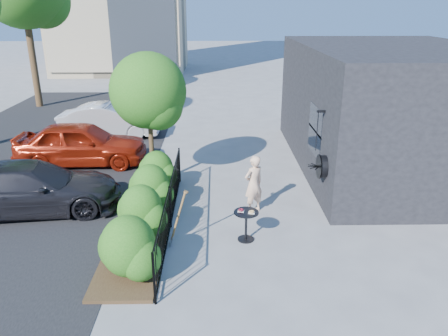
{
  "coord_description": "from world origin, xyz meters",
  "views": [
    {
      "loc": [
        -0.35,
        -9.71,
        5.2
      ],
      "look_at": [
        -0.16,
        0.97,
        1.2
      ],
      "focal_mm": 35.0,
      "sensor_mm": 36.0,
      "label": 1
    }
  ],
  "objects_px": {
    "cafe_table": "(246,221)",
    "car_darkgrey": "(31,188)",
    "patio_tree": "(150,96)",
    "woman": "(254,184)",
    "car_red": "(82,143)",
    "shovel": "(177,221)",
    "car_silver": "(110,120)"
  },
  "relations": [
    {
      "from": "car_silver",
      "to": "woman",
      "type": "bearing_deg",
      "value": -142.64
    },
    {
      "from": "car_silver",
      "to": "cafe_table",
      "type": "bearing_deg",
      "value": -149.1
    },
    {
      "from": "patio_tree",
      "to": "car_red",
      "type": "distance_m",
      "value": 3.92
    },
    {
      "from": "car_silver",
      "to": "patio_tree",
      "type": "bearing_deg",
      "value": -153.83
    },
    {
      "from": "woman",
      "to": "car_silver",
      "type": "bearing_deg",
      "value": -87.26
    },
    {
      "from": "patio_tree",
      "to": "woman",
      "type": "height_order",
      "value": "patio_tree"
    },
    {
      "from": "patio_tree",
      "to": "shovel",
      "type": "bearing_deg",
      "value": -74.94
    },
    {
      "from": "patio_tree",
      "to": "car_darkgrey",
      "type": "relative_size",
      "value": 0.85
    },
    {
      "from": "car_darkgrey",
      "to": "woman",
      "type": "bearing_deg",
      "value": -99.48
    },
    {
      "from": "woman",
      "to": "shovel",
      "type": "distance_m",
      "value": 2.57
    },
    {
      "from": "patio_tree",
      "to": "car_silver",
      "type": "bearing_deg",
      "value": 115.47
    },
    {
      "from": "woman",
      "to": "car_darkgrey",
      "type": "height_order",
      "value": "woman"
    },
    {
      "from": "cafe_table",
      "to": "woman",
      "type": "bearing_deg",
      "value": 79.16
    },
    {
      "from": "shovel",
      "to": "car_red",
      "type": "distance_m",
      "value": 6.7
    },
    {
      "from": "car_darkgrey",
      "to": "patio_tree",
      "type": "bearing_deg",
      "value": -68.02
    },
    {
      "from": "woman",
      "to": "car_darkgrey",
      "type": "relative_size",
      "value": 0.34
    },
    {
      "from": "car_silver",
      "to": "car_darkgrey",
      "type": "height_order",
      "value": "car_silver"
    },
    {
      "from": "car_silver",
      "to": "car_darkgrey",
      "type": "distance_m",
      "value": 7.17
    },
    {
      "from": "woman",
      "to": "shovel",
      "type": "height_order",
      "value": "woman"
    },
    {
      "from": "car_red",
      "to": "car_silver",
      "type": "relative_size",
      "value": 1.06
    },
    {
      "from": "cafe_table",
      "to": "woman",
      "type": "xyz_separation_m",
      "value": [
        0.29,
        1.53,
        0.28
      ]
    },
    {
      "from": "patio_tree",
      "to": "car_red",
      "type": "bearing_deg",
      "value": 144.98
    },
    {
      "from": "cafe_table",
      "to": "car_darkgrey",
      "type": "relative_size",
      "value": 0.17
    },
    {
      "from": "patio_tree",
      "to": "car_darkgrey",
      "type": "distance_m",
      "value": 4.09
    },
    {
      "from": "woman",
      "to": "car_darkgrey",
      "type": "bearing_deg",
      "value": -35.19
    },
    {
      "from": "patio_tree",
      "to": "car_red",
      "type": "xyz_separation_m",
      "value": [
        -2.75,
        1.93,
        -2.02
      ]
    },
    {
      "from": "shovel",
      "to": "car_darkgrey",
      "type": "height_order",
      "value": "shovel"
    },
    {
      "from": "shovel",
      "to": "car_darkgrey",
      "type": "distance_m",
      "value": 4.44
    },
    {
      "from": "patio_tree",
      "to": "cafe_table",
      "type": "xyz_separation_m",
      "value": [
        2.56,
        -3.43,
        -2.26
      ]
    },
    {
      "from": "cafe_table",
      "to": "shovel",
      "type": "height_order",
      "value": "shovel"
    },
    {
      "from": "car_red",
      "to": "patio_tree",
      "type": "bearing_deg",
      "value": -125.87
    },
    {
      "from": "car_red",
      "to": "car_silver",
      "type": "height_order",
      "value": "car_red"
    }
  ]
}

